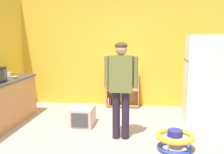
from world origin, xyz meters
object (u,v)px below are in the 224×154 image
banana_bunch (15,77)px  blue_cup (5,77)px  refrigerator (204,80)px  standing_person (121,82)px  bookshelf (121,92)px  baby_walker (175,140)px  pet_carrier (83,116)px  teal_cup (3,76)px  white_cup (9,74)px

banana_bunch → blue_cup: bearing=-114.5°
refrigerator → standing_person: refrigerator is taller
bookshelf → baby_walker: size_ratio=1.41×
pet_carrier → teal_cup: teal_cup is taller
standing_person → banana_bunch: standing_person is taller
bookshelf → white_cup: size_ratio=8.95×
baby_walker → white_cup: bearing=159.3°
white_cup → teal_cup: size_ratio=1.00×
refrigerator → white_cup: 4.02m
standing_person → pet_carrier: size_ratio=3.00×
refrigerator → pet_carrier: bearing=-170.2°
refrigerator → bookshelf: refrigerator is taller
white_cup → standing_person: bearing=-19.9°
refrigerator → white_cup: bearing=-178.6°
banana_bunch → bookshelf: bearing=34.4°
bookshelf → teal_cup: 2.76m
refrigerator → pet_carrier: 2.49m
standing_person → teal_cup: standing_person is taller
refrigerator → standing_person: bearing=-147.3°
standing_person → banana_bunch: 2.35m
pet_carrier → baby_walker: bearing=-29.6°
blue_cup → teal_cup: same height
banana_bunch → blue_cup: 0.25m
banana_bunch → teal_cup: 0.27m
bookshelf → teal_cup: bearing=-148.4°
bookshelf → pet_carrier: 1.64m
baby_walker → blue_cup: 3.42m
baby_walker → refrigerator: bearing=63.9°
standing_person → baby_walker: bearing=-22.9°
baby_walker → teal_cup: teal_cup is taller
refrigerator → baby_walker: size_ratio=2.95×
bookshelf → blue_cup: size_ratio=8.95×
pet_carrier → banana_bunch: size_ratio=3.54×
baby_walker → pet_carrier: pet_carrier is taller
refrigerator → white_cup: size_ratio=18.74×
bookshelf → blue_cup: (-2.14, -1.62, 0.57)m
refrigerator → standing_person: 1.84m
pet_carrier → banana_bunch: bearing=175.2°
teal_cup → blue_cup: bearing=-51.4°
bookshelf → banana_bunch: 2.53m
white_cup → refrigerator: bearing=1.4°
standing_person → blue_cup: (-2.34, 0.48, -0.04)m
refrigerator → banana_bunch: size_ratio=11.42×
banana_bunch → white_cup: 0.30m
standing_person → pet_carrier: 1.29m
bookshelf → teal_cup: (-2.30, -1.41, 0.57)m
standing_person → banana_bunch: size_ratio=10.62×
baby_walker → blue_cup: blue_cup is taller
standing_person → bookshelf: bearing=95.6°
baby_walker → white_cup: (-3.35, 1.27, 0.79)m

